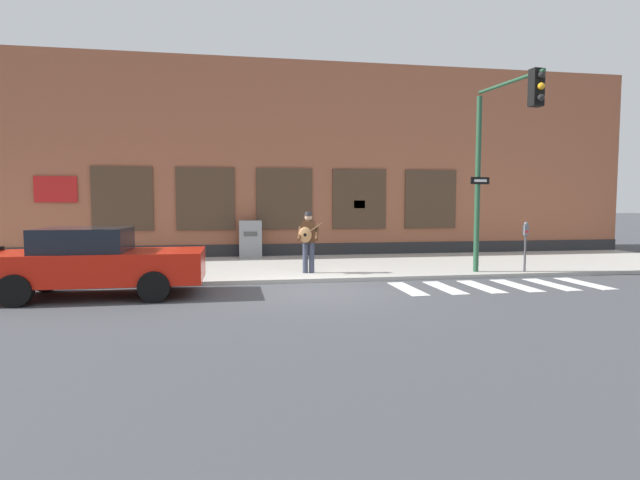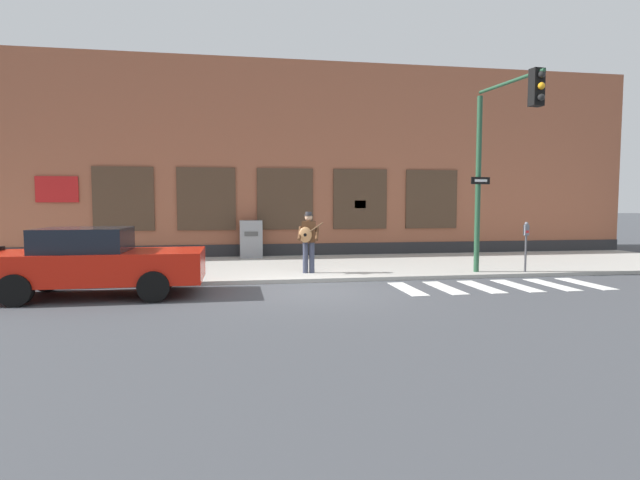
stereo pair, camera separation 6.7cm
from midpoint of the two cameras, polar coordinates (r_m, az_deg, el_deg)
The scene contains 9 objects.
ground_plane at distance 11.95m, azimuth -0.60°, elevation -5.77°, with size 160.00×160.00×0.00m, color #424449.
sidewalk at distance 15.89m, azimuth -2.83°, elevation -3.07°, with size 28.00×5.90×0.11m.
building_backdrop at distance 20.74m, azimuth -4.46°, elevation 8.64°, with size 28.00×4.06×7.35m.
crosswalk at distance 13.27m, azimuth 19.91°, elevation -4.98°, with size 5.20×1.90×0.01m.
red_car at distance 12.12m, azimuth -24.25°, elevation -2.32°, with size 4.61×2.01×1.53m.
busker at distance 13.99m, azimuth -1.23°, elevation 0.20°, with size 0.72×0.62×1.73m.
traffic_light at distance 14.23m, azimuth 20.05°, elevation 10.33°, with size 0.75×2.55×5.15m.
parking_meter at distance 15.39m, azimuth 22.60°, elevation 0.10°, with size 0.13×0.11×1.44m.
utility_box at distance 18.21m, azimuth -7.78°, elevation 0.12°, with size 0.80×0.60×1.34m.
Camera 2 is at (-1.77, -11.63, 2.08)m, focal length 28.00 mm.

